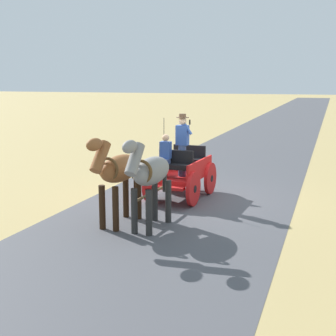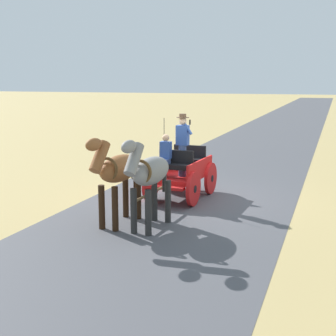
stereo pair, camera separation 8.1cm
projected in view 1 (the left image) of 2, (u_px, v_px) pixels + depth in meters
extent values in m
plane|color=tan|center=(194.00, 198.00, 14.07)|extent=(200.00, 200.00, 0.00)
cube|color=#4C4C51|center=(194.00, 198.00, 14.07)|extent=(5.83, 160.00, 0.01)
cube|color=red|center=(181.00, 176.00, 13.99)|extent=(1.33, 2.27, 0.12)
cube|color=red|center=(200.00, 168.00, 13.72)|extent=(0.18, 2.09, 0.44)
cube|color=red|center=(164.00, 165.00, 14.15)|extent=(0.18, 2.09, 0.44)
cube|color=red|center=(165.00, 187.00, 12.90)|extent=(1.09, 0.30, 0.08)
cube|color=red|center=(195.00, 174.00, 15.11)|extent=(0.73, 0.24, 0.06)
cube|color=black|center=(174.00, 166.00, 13.37)|extent=(1.04, 0.42, 0.14)
cube|color=black|center=(176.00, 158.00, 13.49)|extent=(1.02, 0.14, 0.44)
cube|color=black|center=(187.00, 160.00, 14.37)|extent=(1.04, 0.42, 0.14)
cube|color=black|center=(189.00, 152.00, 14.49)|extent=(1.02, 0.14, 0.44)
cylinder|color=red|center=(193.00, 189.00, 13.08)|extent=(0.16, 0.96, 0.96)
cylinder|color=black|center=(193.00, 189.00, 13.08)|extent=(0.13, 0.22, 0.21)
cylinder|color=red|center=(151.00, 185.00, 13.57)|extent=(0.16, 0.96, 0.96)
cylinder|color=black|center=(151.00, 185.00, 13.57)|extent=(0.13, 0.22, 0.21)
cylinder|color=red|center=(210.00, 178.00, 14.47)|extent=(0.16, 0.96, 0.96)
cylinder|color=black|center=(210.00, 178.00, 14.47)|extent=(0.13, 0.22, 0.21)
cylinder|color=red|center=(171.00, 175.00, 14.96)|extent=(0.16, 0.96, 0.96)
cylinder|color=black|center=(171.00, 175.00, 14.96)|extent=(0.13, 0.22, 0.21)
cylinder|color=brown|center=(150.00, 194.00, 12.00)|extent=(0.19, 2.00, 0.07)
cylinder|color=black|center=(164.00, 141.00, 13.35)|extent=(0.02, 0.02, 1.30)
cylinder|color=#384C7F|center=(182.00, 161.00, 13.54)|extent=(0.22, 0.22, 0.90)
cube|color=#2D4C99|center=(182.00, 135.00, 13.40)|extent=(0.35, 0.24, 0.56)
sphere|color=beige|center=(182.00, 121.00, 13.33)|extent=(0.22, 0.22, 0.22)
cylinder|color=#473323|center=(183.00, 117.00, 13.31)|extent=(0.36, 0.36, 0.01)
cylinder|color=#473323|center=(183.00, 116.00, 13.30)|extent=(0.20, 0.20, 0.10)
cylinder|color=#2D4C99|center=(188.00, 129.00, 13.26)|extent=(0.26, 0.10, 0.32)
cube|color=black|center=(190.00, 122.00, 13.19)|extent=(0.02, 0.07, 0.14)
cube|color=#384C7F|center=(164.00, 162.00, 13.33)|extent=(0.30, 0.34, 0.14)
cube|color=#2D4C99|center=(166.00, 150.00, 13.38)|extent=(0.31, 0.22, 0.48)
sphere|color=tan|center=(166.00, 138.00, 13.31)|extent=(0.20, 0.20, 0.20)
ellipsoid|color=gray|center=(152.00, 171.00, 10.98)|extent=(0.67, 1.60, 0.64)
cylinder|color=#272726|center=(149.00, 213.00, 10.57)|extent=(0.15, 0.15, 1.05)
cylinder|color=#272726|center=(134.00, 211.00, 10.71)|extent=(0.15, 0.15, 1.05)
cylinder|color=#272726|center=(168.00, 202.00, 11.56)|extent=(0.15, 0.15, 1.05)
cylinder|color=#272726|center=(155.00, 200.00, 11.70)|extent=(0.15, 0.15, 1.05)
cylinder|color=gray|center=(135.00, 159.00, 10.14)|extent=(0.31, 0.67, 0.73)
ellipsoid|color=gray|center=(130.00, 147.00, 9.89)|extent=(0.26, 0.55, 0.28)
cube|color=#272726|center=(135.00, 158.00, 10.16)|extent=(0.10, 0.51, 0.56)
cylinder|color=#272726|center=(165.00, 178.00, 11.70)|extent=(0.11, 0.11, 0.70)
torus|color=brown|center=(141.00, 172.00, 10.47)|extent=(0.55, 0.11, 0.55)
ellipsoid|color=brown|center=(120.00, 168.00, 11.29)|extent=(0.72, 1.61, 0.64)
cylinder|color=black|center=(116.00, 209.00, 10.88)|extent=(0.15, 0.15, 1.05)
cylinder|color=black|center=(102.00, 207.00, 11.03)|extent=(0.15, 0.15, 1.05)
cylinder|color=black|center=(138.00, 198.00, 11.85)|extent=(0.15, 0.15, 1.05)
cylinder|color=black|center=(126.00, 197.00, 12.01)|extent=(0.15, 0.15, 1.05)
cylinder|color=brown|center=(100.00, 157.00, 10.46)|extent=(0.33, 0.67, 0.73)
ellipsoid|color=brown|center=(94.00, 145.00, 10.21)|extent=(0.27, 0.56, 0.28)
cube|color=black|center=(101.00, 155.00, 10.48)|extent=(0.11, 0.51, 0.56)
cylinder|color=black|center=(136.00, 175.00, 12.00)|extent=(0.11, 0.11, 0.70)
torus|color=brown|center=(108.00, 169.00, 10.79)|extent=(0.55, 0.13, 0.55)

